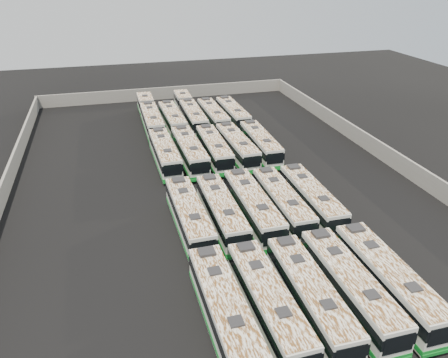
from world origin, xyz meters
TOP-DOWN VIEW (x-y plane):
  - ground at (0.00, 0.00)m, footprint 140.00×140.00m
  - perimeter_wall at (0.00, 0.00)m, footprint 45.20×73.20m
  - bus_front_far_left at (-4.70, -21.18)m, footprint 2.61×11.61m
  - bus_front_left at (-1.60, -21.21)m, footprint 2.62×11.44m
  - bus_front_center at (1.51, -21.31)m, footprint 2.56×11.41m
  - bus_front_right at (4.64, -21.25)m, footprint 2.48×11.59m
  - bus_front_far_right at (7.72, -21.34)m, footprint 2.50×11.72m
  - bus_midfront_far_left at (-4.60, -8.53)m, footprint 2.64×11.50m
  - bus_midfront_left at (-1.50, -8.52)m, footprint 2.41×11.23m
  - bus_midfront_center at (1.58, -8.56)m, footprint 2.50×11.72m
  - bus_midfront_right at (4.63, -8.43)m, footprint 2.44×11.25m
  - bus_midfront_far_right at (7.75, -8.44)m, footprint 2.47×11.23m
  - bus_midback_far_left at (-4.61, 6.82)m, footprint 2.57×11.36m
  - bus_midback_left at (-1.56, 6.60)m, footprint 2.69×11.67m
  - bus_midback_center at (1.62, 6.72)m, footprint 2.51×11.19m
  - bus_midback_right at (4.60, 6.62)m, footprint 2.69×11.39m
  - bus_midback_far_right at (7.82, 6.81)m, footprint 2.64×11.25m
  - bus_back_far_left at (-4.62, 22.46)m, footprint 2.45×17.50m
  - bus_back_left at (-1.59, 19.43)m, footprint 2.60×11.21m
  - bus_back_center at (1.65, 22.55)m, footprint 2.54×17.34m
  - bus_back_right at (4.67, 19.39)m, footprint 2.51×11.21m
  - bus_back_far_right at (7.83, 19.52)m, footprint 2.49×11.24m

SIDE VIEW (x-z plane):
  - ground at x=0.00m, z-range 0.00..0.00m
  - perimeter_wall at x=0.00m, z-range 0.00..2.20m
  - bus_back_center at x=1.65m, z-range 0.03..3.17m
  - bus_back_left at x=-1.59m, z-range 0.04..3.18m
  - bus_midback_center at x=1.62m, z-range 0.04..3.18m
  - bus_back_right at x=4.67m, z-range 0.04..3.18m
  - bus_midback_far_right at x=7.82m, z-range 0.04..3.19m
  - bus_midfront_far_right at x=7.75m, z-range 0.04..3.19m
  - bus_back_far_right at x=7.83m, z-range 0.04..3.19m
  - bus_midfront_left at x=-1.50m, z-range 0.04..3.20m
  - bus_midfront_right at x=4.63m, z-range 0.04..3.20m
  - bus_back_far_left at x=-4.62m, z-range 0.03..3.21m
  - bus_midback_far_left at x=-4.61m, z-range 0.04..3.22m
  - bus_midback_right at x=4.60m, z-range 0.04..3.23m
  - bus_front_center at x=1.51m, z-range 0.04..3.24m
  - bus_front_left at x=-1.60m, z-range 0.04..3.25m
  - bus_midfront_far_left at x=-4.60m, z-range 0.04..3.27m
  - bus_front_far_left at x=-4.70m, z-range 0.04..3.30m
  - bus_front_right at x=4.64m, z-range 0.04..3.30m
  - bus_midback_left at x=-1.56m, z-range 0.04..3.31m
  - bus_front_far_right at x=7.72m, z-range 0.04..3.34m
  - bus_midfront_center at x=1.58m, z-range 0.04..3.34m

